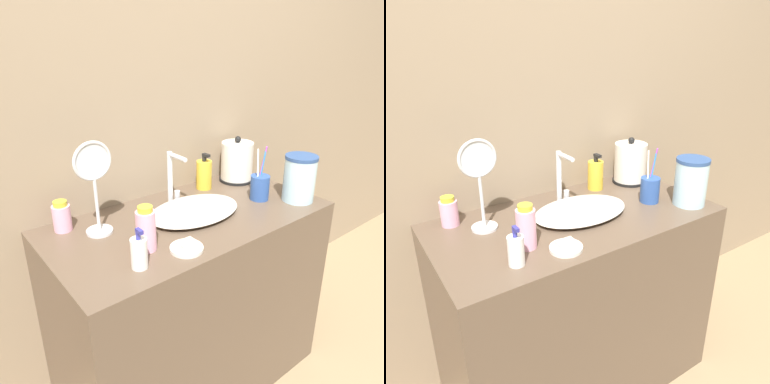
# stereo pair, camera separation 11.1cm
# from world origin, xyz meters

# --- Properties ---
(wall_back) EXTENTS (6.00, 0.04, 2.60)m
(wall_back) POSITION_xyz_m (0.00, 0.58, 1.30)
(wall_back) COLOR gray
(wall_back) RESTS_ON ground_plane
(vanity_counter) EXTENTS (1.10, 0.56, 0.83)m
(vanity_counter) POSITION_xyz_m (0.00, 0.28, 0.41)
(vanity_counter) COLOR brown
(vanity_counter) RESTS_ON ground_plane
(sink_basin) EXTENTS (0.39, 0.26, 0.04)m
(sink_basin) POSITION_xyz_m (0.02, 0.28, 0.85)
(sink_basin) COLOR silver
(sink_basin) RESTS_ON vanity_counter
(faucet) EXTENTS (0.06, 0.12, 0.22)m
(faucet) POSITION_xyz_m (0.03, 0.43, 0.94)
(faucet) COLOR silver
(faucet) RESTS_ON vanity_counter
(electric_kettle) EXTENTS (0.16, 0.16, 0.22)m
(electric_kettle) POSITION_xyz_m (0.42, 0.45, 0.92)
(electric_kettle) COLOR black
(electric_kettle) RESTS_ON vanity_counter
(toothbrush_cup) EXTENTS (0.08, 0.08, 0.23)m
(toothbrush_cup) POSITION_xyz_m (0.33, 0.23, 0.88)
(toothbrush_cup) COLOR #2D519E
(toothbrush_cup) RESTS_ON vanity_counter
(lotion_bottle) EXTENTS (0.05, 0.05, 0.13)m
(lotion_bottle) POSITION_xyz_m (-0.33, 0.10, 0.88)
(lotion_bottle) COLOR white
(lotion_bottle) RESTS_ON vanity_counter
(shampoo_bottle) EXTENTS (0.07, 0.07, 0.17)m
(shampoo_bottle) POSITION_xyz_m (0.23, 0.47, 0.89)
(shampoo_bottle) COLOR gold
(shampoo_bottle) RESTS_ON vanity_counter
(mouthwash_bottle) EXTENTS (0.06, 0.06, 0.11)m
(mouthwash_bottle) POSITION_xyz_m (-0.42, 0.48, 0.88)
(mouthwash_bottle) COLOR #EAA8C6
(mouthwash_bottle) RESTS_ON vanity_counter
(hand_cream_bottle) EXTENTS (0.06, 0.06, 0.15)m
(hand_cream_bottle) POSITION_xyz_m (-0.26, 0.18, 0.90)
(hand_cream_bottle) COLOR #EAA8C6
(hand_cream_bottle) RESTS_ON vanity_counter
(soap_dish) EXTENTS (0.11, 0.11, 0.03)m
(soap_dish) POSITION_xyz_m (-0.16, 0.09, 0.84)
(soap_dish) COLOR silver
(soap_dish) RESTS_ON vanity_counter
(vanity_mirror) EXTENTS (0.14, 0.09, 0.33)m
(vanity_mirror) POSITION_xyz_m (-0.33, 0.38, 1.02)
(vanity_mirror) COLOR silver
(vanity_mirror) RESTS_ON vanity_counter
(water_pitcher) EXTENTS (0.13, 0.13, 0.20)m
(water_pitcher) POSITION_xyz_m (0.45, 0.12, 0.93)
(water_pitcher) COLOR #B2DBEA
(water_pitcher) RESTS_ON vanity_counter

